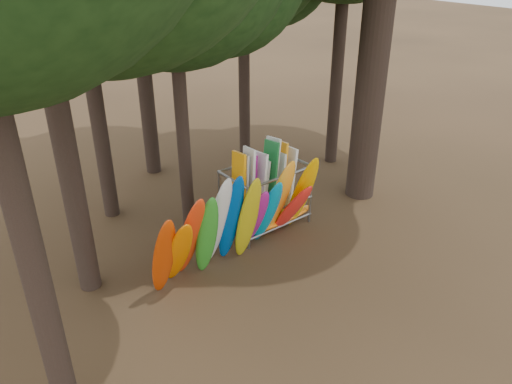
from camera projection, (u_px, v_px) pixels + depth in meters
ground at (285, 251)px, 15.29m from camera, size 120.00×120.00×0.00m
kayak_row at (239, 221)px, 14.19m from camera, size 5.76×1.77×3.24m
storage_rack at (265, 198)px, 16.20m from camera, size 3.13×1.56×2.87m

